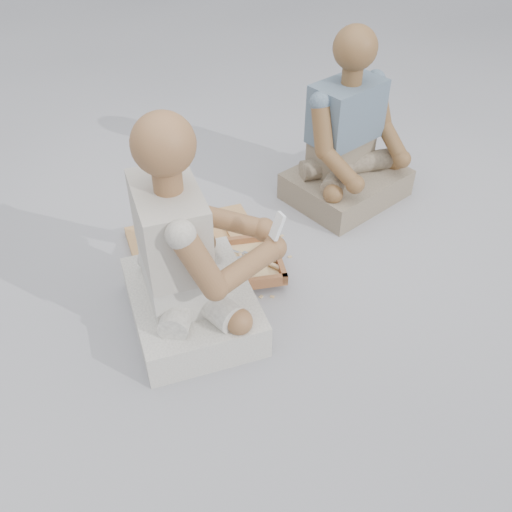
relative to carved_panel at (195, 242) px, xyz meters
name	(u,v)px	position (x,y,z in m)	size (l,w,h in m)	color
ground	(284,319)	(0.21, -0.67, -0.02)	(60.00, 60.00, 0.00)	#A4A3A9
carved_panel	(195,242)	(0.00, 0.00, 0.00)	(0.66, 0.44, 0.04)	#A2643F
tool_tray	(237,264)	(0.12, -0.30, 0.04)	(0.50, 0.43, 0.06)	brown
chisel_0	(242,261)	(0.15, -0.29, 0.04)	(0.06, 0.22, 0.02)	silver
chisel_1	(252,257)	(0.21, -0.28, 0.05)	(0.16, 0.18, 0.02)	silver
chisel_2	(261,248)	(0.27, -0.25, 0.06)	(0.22, 0.07, 0.02)	silver
chisel_3	(261,254)	(0.25, -0.29, 0.05)	(0.22, 0.05, 0.02)	silver
chisel_4	(271,264)	(0.27, -0.38, 0.06)	(0.13, 0.20, 0.02)	silver
chisel_5	(271,261)	(0.28, -0.36, 0.06)	(0.21, 0.11, 0.02)	silver
chisel_6	(234,276)	(0.07, -0.38, 0.05)	(0.11, 0.21, 0.02)	silver
chisel_7	(244,265)	(0.15, -0.33, 0.05)	(0.20, 0.13, 0.02)	silver
chisel_8	(273,256)	(0.30, -0.33, 0.06)	(0.22, 0.08, 0.02)	silver
wood_chip_0	(272,297)	(0.22, -0.52, -0.02)	(0.02, 0.01, 0.00)	#DCC982
wood_chip_1	(222,252)	(0.11, -0.11, -0.02)	(0.02, 0.01, 0.00)	#DCC982
wood_chip_2	(175,239)	(-0.09, 0.08, -0.02)	(0.02, 0.01, 0.00)	#DCC982
wood_chip_3	(181,249)	(-0.08, -0.01, -0.02)	(0.02, 0.01, 0.00)	#DCC982
wood_chip_4	(251,232)	(0.31, -0.02, -0.02)	(0.02, 0.01, 0.00)	#DCC982
wood_chip_5	(250,311)	(0.08, -0.57, -0.02)	(0.02, 0.01, 0.00)	#DCC982
wood_chip_6	(164,277)	(-0.22, -0.18, -0.02)	(0.02, 0.01, 0.00)	#DCC982
wood_chip_7	(290,257)	(0.42, -0.28, -0.02)	(0.02, 0.01, 0.00)	#DCC982
wood_chip_8	(277,273)	(0.31, -0.37, -0.02)	(0.02, 0.01, 0.00)	#DCC982
wood_chip_9	(163,272)	(-0.21, -0.15, -0.02)	(0.02, 0.01, 0.00)	#DCC982
wood_chip_10	(238,292)	(0.08, -0.43, -0.02)	(0.02, 0.01, 0.00)	#DCC982
wood_chip_11	(181,238)	(-0.05, 0.08, -0.02)	(0.02, 0.01, 0.00)	#DCC982
wood_chip_12	(282,236)	(0.45, -0.11, -0.02)	(0.02, 0.01, 0.00)	#DCC982
wood_chip_13	(261,297)	(0.17, -0.50, -0.02)	(0.02, 0.01, 0.00)	#DCC982
wood_chip_14	(184,313)	(-0.20, -0.46, -0.02)	(0.02, 0.01, 0.00)	#DCC982
wood_chip_15	(231,265)	(0.11, -0.23, -0.02)	(0.02, 0.01, 0.00)	#DCC982
craftsman	(187,261)	(-0.18, -0.51, 0.33)	(0.70, 0.69, 1.02)	silver
companion	(348,146)	(0.95, 0.11, 0.30)	(0.75, 0.67, 0.98)	gray
mobile_phone	(277,226)	(0.19, -0.60, 0.46)	(0.06, 0.05, 0.12)	white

